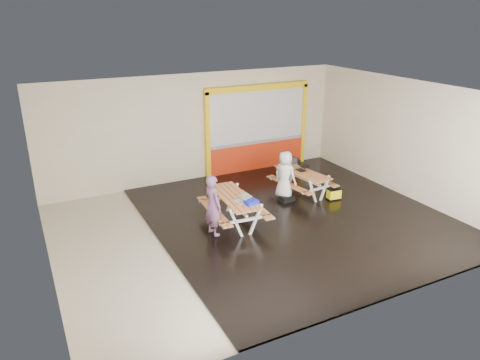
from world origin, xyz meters
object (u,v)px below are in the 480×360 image
laptop_left (242,200)px  dark_case (287,198)px  backpack (296,164)px  picnic_table_right (302,177)px  person_left (213,205)px  laptop_right (302,169)px  picnic_table_left (234,203)px  blue_pouch (251,202)px  person_right (285,175)px  fluke_bag (334,194)px  toolbox (290,161)px

laptop_left → dark_case: laptop_left is taller
backpack → laptop_left: bearing=-144.8°
laptop_left → picnic_table_right: bearing=25.8°
laptop_left → person_left: bearing=176.6°
laptop_right → backpack: bearing=71.0°
picnic_table_left → laptop_left: bearing=-87.3°
blue_pouch → dark_case: blue_pouch is taller
picnic_table_right → backpack: (0.32, 0.83, 0.11)m
person_right → laptop_left: bearing=96.4°
blue_pouch → laptop_left: bearing=121.5°
laptop_left → backpack: size_ratio=0.95×
blue_pouch → dark_case: size_ratio=0.77×
laptop_right → person_right: bearing=-163.5°
person_right → laptop_right: person_right is taller
laptop_left → fluke_bag: laptop_left is taller
picnic_table_left → person_left: (-0.76, -0.37, 0.23)m
laptop_right → fluke_bag: (0.53, -0.93, -0.59)m
laptop_left → picnic_table_left: bearing=92.7°
picnic_table_right → fluke_bag: 1.07m
picnic_table_left → blue_pouch: blue_pouch is taller
picnic_table_right → toolbox: 0.87m
picnic_table_left → picnic_table_right: bearing=18.1°
picnic_table_right → backpack: backpack is taller
fluke_bag → person_left: bearing=-173.5°
backpack → laptop_right: bearing=-109.0°
picnic_table_right → laptop_left: bearing=-154.2°
picnic_table_right → person_left: bearing=-160.1°
picnic_table_right → fluke_bag: picnic_table_right is taller
laptop_right → dark_case: size_ratio=0.82×
laptop_right → backpack: (0.24, 0.70, -0.11)m
laptop_right → backpack: 0.75m
picnic_table_right → person_left: 3.73m
person_right → laptop_right: size_ratio=4.23×
picnic_table_right → person_right: 0.72m
picnic_table_left → person_left: person_left is taller
dark_case → toolbox: bearing=53.9°
blue_pouch → toolbox: toolbox is taller
laptop_left → toolbox: bearing=37.3°
person_right → picnic_table_right: bearing=-106.7°
picnic_table_left → toolbox: toolbox is taller
dark_case → picnic_table_left: bearing=-162.9°
person_right → laptop_left: person_right is taller
person_left → laptop_left: size_ratio=3.88×
backpack → person_left: bearing=-151.2°
person_right → dark_case: (-0.03, -0.18, -0.66)m
person_left → person_right: size_ratio=1.07×
person_left → laptop_left: (0.78, -0.05, 0.02)m
picnic_table_left → backpack: (3.05, 1.72, 0.07)m
picnic_table_left → toolbox: (2.83, 1.72, 0.22)m
picnic_table_right → blue_pouch: bearing=-149.1°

